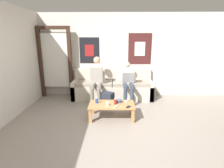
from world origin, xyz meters
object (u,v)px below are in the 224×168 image
(drink_can_red, at_px, (115,101))
(backpack, at_px, (107,100))
(couch, at_px, (112,88))
(pillar_candle, at_px, (108,104))
(game_controller_near_right, at_px, (116,107))
(person_seated_adult, at_px, (97,78))
(ceramic_bowl, at_px, (119,101))
(game_controller_near_left, at_px, (127,101))
(coffee_table, at_px, (112,106))
(cell_phone, at_px, (128,107))
(person_seated_teen, at_px, (128,81))
(drink_can_blue, at_px, (97,101))

(drink_can_red, bearing_deg, backpack, 107.99)
(couch, distance_m, pillar_candle, 1.51)
(pillar_candle, bearing_deg, backpack, 93.28)
(couch, relative_size, game_controller_near_right, 17.76)
(person_seated_adult, xyz_separation_m, ceramic_bowl, (0.60, -0.94, -0.32))
(couch, relative_size, person_seated_adult, 1.86)
(drink_can_red, distance_m, game_controller_near_left, 0.34)
(person_seated_adult, relative_size, pillar_candle, 15.69)
(person_seated_adult, distance_m, game_controller_near_left, 1.23)
(coffee_table, bearing_deg, ceramic_bowl, 33.07)
(cell_phone, bearing_deg, drink_can_red, 147.66)
(person_seated_adult, bearing_deg, person_seated_teen, 2.05)
(ceramic_bowl, height_order, drink_can_blue, drink_can_blue)
(coffee_table, relative_size, game_controller_near_right, 7.66)
(game_controller_near_left, bearing_deg, drink_can_blue, -169.92)
(person_seated_teen, bearing_deg, game_controller_near_left, -95.21)
(pillar_candle, relative_size, drink_can_blue, 0.67)
(pillar_candle, bearing_deg, drink_can_red, 25.70)
(pillar_candle, bearing_deg, drink_can_blue, 152.61)
(couch, xyz_separation_m, coffee_table, (0.00, -1.43, -0.02))
(drink_can_red, bearing_deg, coffee_table, -177.44)
(pillar_candle, height_order, drink_can_blue, drink_can_blue)
(coffee_table, height_order, pillar_candle, pillar_candle)
(cell_phone, bearing_deg, backpack, 120.84)
(drink_can_blue, distance_m, drink_can_red, 0.43)
(drink_can_blue, bearing_deg, backpack, 69.95)
(backpack, bearing_deg, drink_can_red, -72.01)
(couch, distance_m, drink_can_blue, 1.42)
(coffee_table, bearing_deg, person_seated_teen, 67.59)
(person_seated_teen, height_order, backpack, person_seated_teen)
(drink_can_blue, bearing_deg, pillar_candle, -27.39)
(ceramic_bowl, xyz_separation_m, drink_can_blue, (-0.51, -0.05, 0.02))
(person_seated_adult, relative_size, cell_phone, 8.59)
(ceramic_bowl, bearing_deg, person_seated_adult, 122.71)
(pillar_candle, xyz_separation_m, drink_can_red, (0.17, 0.08, 0.03))
(couch, height_order, game_controller_near_right, couch)
(pillar_candle, bearing_deg, person_seated_adult, 107.55)
(game_controller_near_left, relative_size, cell_phone, 0.95)
(person_seated_teen, xyz_separation_m, backpack, (-0.57, -0.42, -0.43))
(drink_can_red, xyz_separation_m, game_controller_near_left, (0.28, 0.18, -0.05))
(coffee_table, distance_m, person_seated_teen, 1.21)
(person_seated_adult, relative_size, drink_can_red, 10.44)
(person_seated_adult, relative_size, ceramic_bowl, 8.24)
(drink_can_blue, height_order, cell_phone, drink_can_blue)
(backpack, xyz_separation_m, drink_can_red, (0.21, -0.65, 0.21))
(person_seated_teen, bearing_deg, drink_can_blue, -127.89)
(person_seated_teen, relative_size, backpack, 2.75)
(backpack, height_order, ceramic_bowl, ceramic_bowl)
(ceramic_bowl, xyz_separation_m, game_controller_near_right, (-0.05, -0.29, -0.03))
(person_seated_adult, relative_size, game_controller_near_right, 9.54)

